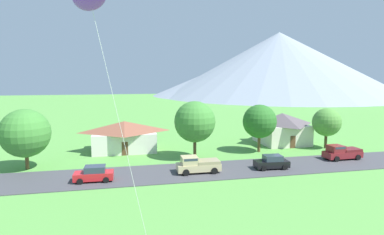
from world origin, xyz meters
name	(u,v)px	position (x,y,z in m)	size (l,w,h in m)	color
road_strip	(186,172)	(0.00, 29.69, 0.04)	(160.00, 7.68, 0.08)	#424247
mountain_east_ridge	(243,76)	(62.57, 173.15, 11.18)	(107.15, 107.15, 22.36)	gray
mountain_west_ridge	(278,65)	(79.33, 162.21, 17.95)	(132.14, 132.14, 35.89)	gray
house_leftmost	(282,128)	(19.28, 42.63, 2.72)	(7.96, 8.23, 5.25)	beige
house_left_center	(125,135)	(-7.16, 42.85, 2.39)	(10.15, 7.03, 4.61)	silver
tree_near_left	(195,122)	(2.47, 35.94, 5.21)	(5.77, 5.77, 8.11)	#4C3823
tree_left_of_center	(25,133)	(-19.11, 35.11, 4.56)	(6.00, 6.00, 7.57)	brown
tree_center	(260,121)	(12.92, 37.65, 4.71)	(5.11, 5.11, 7.28)	brown
tree_right_of_center	(327,122)	(24.46, 37.75, 4.22)	(4.49, 4.49, 6.48)	#4C3823
parked_car_black_west_end	(272,162)	(10.73, 28.80, 0.87)	(4.28, 2.23, 1.68)	black
parked_car_red_mid_west	(94,174)	(-10.52, 28.47, 0.87)	(4.24, 2.16, 1.68)	red
pickup_truck_maroon_west_side	(342,152)	(22.24, 30.94, 1.06)	(5.27, 2.46, 1.99)	maroon
pickup_truck_sand_east_side	(197,164)	(1.27, 29.13, 1.06)	(5.21, 2.34, 1.99)	#C6B284
kite_flyer_with_kite	(91,3)	(-8.50, 9.56, 15.05)	(4.44, 3.21, 16.30)	black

